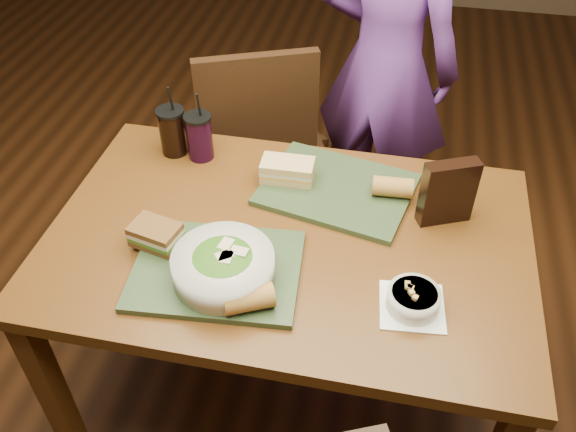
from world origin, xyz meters
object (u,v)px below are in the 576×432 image
object	(u,v)px
soup_bowl	(413,299)
salad_bowl	(223,265)
tray_far	(337,189)
chip_bag	(448,192)
diner	(386,65)
sandwich_near	(156,235)
chair_far	(266,147)
dining_table	(288,259)
sandwich_far	(287,170)
cup_berry	(199,136)
baguette_far	(393,187)
baguette_near	(249,299)
cup_cola	(173,131)
tray_near	(217,270)

from	to	relation	value
soup_bowl	salad_bowl	bearing A→B (deg)	-178.37
tray_far	salad_bowl	xyz separation A→B (m)	(-0.22, -0.41, 0.05)
chip_bag	diner	bearing A→B (deg)	81.76
sandwich_near	chair_far	bearing A→B (deg)	82.78
sandwich_near	salad_bowl	bearing A→B (deg)	-21.49
salad_bowl	chip_bag	distance (m)	0.63
dining_table	sandwich_far	bearing A→B (deg)	102.13
diner	cup_berry	xyz separation A→B (m)	(-0.52, -0.67, 0.05)
chair_far	salad_bowl	size ratio (longest dim) A/B	3.86
baguette_far	sandwich_far	bearing A→B (deg)	177.54
soup_bowl	baguette_far	xyz separation A→B (m)	(-0.08, 0.39, 0.02)
tray_far	baguette_near	bearing A→B (deg)	-105.78
dining_table	sandwich_far	distance (m)	0.27
sandwich_near	cup_cola	distance (m)	0.44
soup_bowl	cup_berry	xyz separation A→B (m)	(-0.68, 0.48, 0.05)
salad_bowl	sandwich_far	bearing A→B (deg)	80.18
diner	tray_near	xyz separation A→B (m)	(-0.33, -1.14, -0.02)
diner	baguette_far	distance (m)	0.76
baguette_far	salad_bowl	bearing A→B (deg)	-133.22
dining_table	sandwich_far	xyz separation A→B (m)	(-0.05, 0.22, 0.14)
chair_far	tray_far	distance (m)	0.61
salad_bowl	soup_bowl	distance (m)	0.46
soup_bowl	tray_near	bearing A→B (deg)	178.46
salad_bowl	sandwich_near	xyz separation A→B (m)	(-0.21, 0.08, -0.01)
sandwich_near	tray_far	bearing A→B (deg)	37.32
dining_table	sandwich_near	xyz separation A→B (m)	(-0.33, -0.12, 0.14)
tray_near	baguette_far	bearing A→B (deg)	42.77
diner	chip_bag	world-z (taller)	diner
salad_bowl	sandwich_near	bearing A→B (deg)	158.51
soup_bowl	baguette_near	distance (m)	0.39
cup_berry	chip_bag	xyz separation A→B (m)	(0.75, -0.15, 0.02)
chair_far	salad_bowl	bearing A→B (deg)	-83.08
tray_near	baguette_near	bearing A→B (deg)	-43.25
chair_far	baguette_near	distance (m)	1.01
baguette_near	dining_table	bearing A→B (deg)	82.72
baguette_near	sandwich_near	bearing A→B (deg)	150.99
cup_cola	chair_far	bearing A→B (deg)	61.37
chair_far	sandwich_far	xyz separation A→B (m)	(0.18, -0.46, 0.26)
chair_far	sandwich_far	distance (m)	0.56
sandwich_near	baguette_near	world-z (taller)	same
tray_far	tray_near	bearing A→B (deg)	-123.31
baguette_near	baguette_far	distance (m)	0.57
sandwich_far	tray_near	bearing A→B (deg)	-104.48
tray_near	chip_bag	size ratio (longest dim) A/B	2.19
soup_bowl	dining_table	bearing A→B (deg)	151.65
salad_bowl	cup_cola	xyz separation A→B (m)	(-0.31, 0.50, 0.02)
tray_near	chip_bag	world-z (taller)	chip_bag
soup_bowl	cup_cola	distance (m)	0.91
dining_table	baguette_near	distance (m)	0.31
tray_far	soup_bowl	distance (m)	0.46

